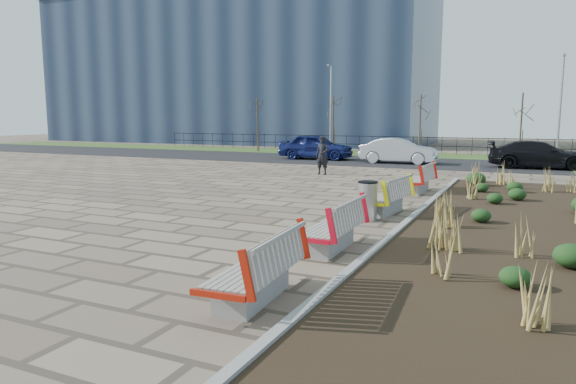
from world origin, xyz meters
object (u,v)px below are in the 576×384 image
at_px(car_silver, 399,151).
at_px(car_blue, 316,147).
at_px(bench_b, 329,225).
at_px(bench_d, 417,178).
at_px(bench_a, 253,267).
at_px(lamp_west, 331,111).
at_px(pedestrian, 322,155).
at_px(lamp_east, 560,109).
at_px(car_black, 539,155).
at_px(litter_bin, 368,201).
at_px(bench_c, 384,195).

bearing_deg(car_silver, car_blue, 82.03).
xyz_separation_m(bench_b, bench_d, (0.00, 8.67, 0.00)).
relative_size(bench_a, lamp_west, 0.35).
bearing_deg(pedestrian, car_silver, 77.85).
bearing_deg(lamp_east, car_silver, -149.56).
bearing_deg(bench_a, pedestrian, 103.91).
distance_m(car_silver, car_black, 7.11).
xyz_separation_m(car_blue, lamp_east, (13.40, 4.18, 2.24)).
distance_m(car_blue, car_black, 12.38).
bearing_deg(car_blue, litter_bin, -157.48).
height_order(bench_b, litter_bin, bench_b).
bearing_deg(bench_d, lamp_west, 122.63).
xyz_separation_m(litter_bin, car_black, (4.12, 16.42, 0.23)).
distance_m(bench_a, car_blue, 24.69).
bearing_deg(litter_bin, bench_c, 82.05).
height_order(bench_b, car_blue, car_blue).
height_order(bench_d, lamp_west, lamp_west).
bearing_deg(lamp_west, bench_a, -71.82).
relative_size(bench_b, bench_c, 1.00).
bearing_deg(bench_d, pedestrian, 145.20).
bearing_deg(car_silver, car_black, -90.73).
bearing_deg(lamp_west, bench_d, -60.03).
xyz_separation_m(car_blue, car_black, (12.37, -0.51, -0.08)).
height_order(bench_a, car_silver, car_silver).
bearing_deg(bench_d, car_silver, 108.81).
bearing_deg(bench_a, car_silver, 94.01).
distance_m(bench_b, pedestrian, 13.49).
xyz_separation_m(car_silver, car_black, (7.11, 0.09, 0.00)).
bearing_deg(bench_a, bench_d, 86.12).
distance_m(bench_d, lamp_west, 18.19).
bearing_deg(car_blue, lamp_west, 4.78).
relative_size(bench_c, car_blue, 0.46).
xyz_separation_m(litter_bin, lamp_west, (-8.85, 21.11, 2.55)).
relative_size(car_silver, car_black, 0.88).
height_order(bench_c, car_blue, car_blue).
xyz_separation_m(bench_d, car_black, (3.97, 10.92, 0.22)).
relative_size(bench_a, car_blue, 0.46).
bearing_deg(bench_a, lamp_east, 75.78).
relative_size(car_silver, lamp_east, 0.71).
bearing_deg(car_silver, lamp_east, -61.04).
bearing_deg(bench_b, car_blue, 112.43).
relative_size(pedestrian, car_black, 0.36).
bearing_deg(car_blue, pedestrian, -159.43).
height_order(bench_b, lamp_west, lamp_west).
relative_size(car_blue, car_silver, 1.07).
bearing_deg(bench_a, bench_b, 86.12).
distance_m(bench_a, lamp_east, 27.97).
distance_m(bench_c, bench_d, 4.41).
bearing_deg(car_black, car_silver, 87.31).
height_order(bench_b, bench_c, same).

